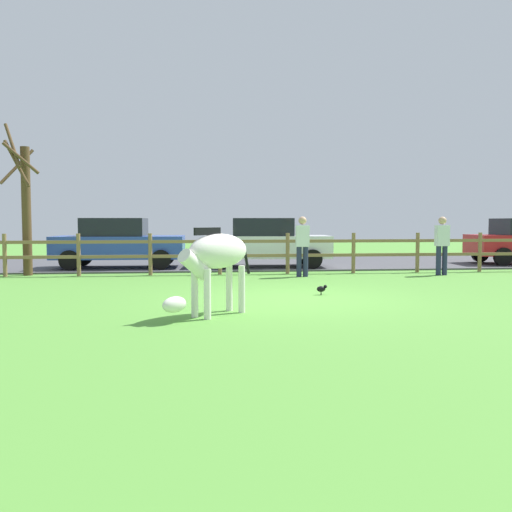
{
  "coord_description": "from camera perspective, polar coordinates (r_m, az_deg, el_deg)",
  "views": [
    {
      "loc": [
        -1.96,
        -10.35,
        1.51
      ],
      "look_at": [
        -0.67,
        1.08,
        0.77
      ],
      "focal_mm": 38.01,
      "sensor_mm": 36.0,
      "label": 1
    }
  ],
  "objects": [
    {
      "name": "visitor_left_of_tree",
      "position": [
        16.02,
        18.98,
        1.31
      ],
      "size": [
        0.37,
        0.23,
        1.64
      ],
      "color": "#232847",
      "rests_on": "ground_plane"
    },
    {
      "name": "paddock_fence",
      "position": [
        15.46,
        -0.21,
        0.57
      ],
      "size": [
        21.55,
        0.11,
        1.17
      ],
      "color": "olive",
      "rests_on": "ground_plane"
    },
    {
      "name": "visitor_right_of_tree",
      "position": [
        14.78,
        4.91,
        1.32
      ],
      "size": [
        0.37,
        0.24,
        1.64
      ],
      "color": "#232847",
      "rests_on": "ground_plane"
    },
    {
      "name": "bare_tree",
      "position": [
        16.37,
        -23.14,
        5.12
      ],
      "size": [
        1.22,
        1.27,
        4.19
      ],
      "color": "#513A23",
      "rests_on": "ground_plane"
    },
    {
      "name": "ground_plane",
      "position": [
        10.64,
        4.24,
        -4.49
      ],
      "size": [
        60.0,
        60.0,
        0.0
      ],
      "primitive_type": "plane",
      "color": "#549338"
    },
    {
      "name": "parked_car_white",
      "position": [
        17.43,
        1.04,
        1.48
      ],
      "size": [
        4.1,
        2.09,
        1.56
      ],
      "color": "white",
      "rests_on": "parking_asphalt"
    },
    {
      "name": "crow_on_grass",
      "position": [
        11.22,
        6.92,
        -3.44
      ],
      "size": [
        0.21,
        0.1,
        0.2
      ],
      "color": "black",
      "rests_on": "ground_plane"
    },
    {
      "name": "zebra",
      "position": [
        8.64,
        -4.34,
        -0.21
      ],
      "size": [
        1.53,
        1.48,
        1.41
      ],
      "color": "white",
      "rests_on": "ground_plane"
    },
    {
      "name": "parked_car_blue",
      "position": [
        17.58,
        -14.25,
        1.39
      ],
      "size": [
        4.05,
        1.98,
        1.56
      ],
      "color": "#2D4CAD",
      "rests_on": "parking_asphalt"
    },
    {
      "name": "parking_asphalt",
      "position": [
        19.8,
        -0.75,
        -0.63
      ],
      "size": [
        28.0,
        7.4,
        0.05
      ],
      "primitive_type": "cube",
      "color": "#47474C",
      "rests_on": "ground_plane"
    }
  ]
}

